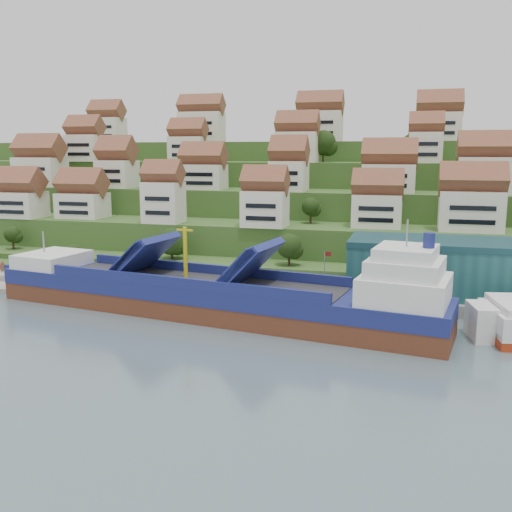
% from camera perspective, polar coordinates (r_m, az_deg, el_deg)
% --- Properties ---
extents(ground, '(300.00, 300.00, 0.00)m').
position_cam_1_polar(ground, '(100.84, -4.33, -5.76)').
color(ground, slate).
rests_on(ground, ground).
extents(quay, '(180.00, 14.00, 2.20)m').
position_cam_1_polar(quay, '(110.21, 8.21, -3.84)').
color(quay, gray).
rests_on(quay, ground).
extents(hillside, '(260.00, 128.00, 31.00)m').
position_cam_1_polar(hillside, '(198.17, 5.81, 5.33)').
color(hillside, '#2D4C1E').
rests_on(hillside, ground).
extents(hillside_village, '(154.97, 63.92, 29.54)m').
position_cam_1_polar(hillside_village, '(157.13, 2.78, 9.33)').
color(hillside_village, white).
rests_on(hillside_village, ground).
extents(hillside_trees, '(137.33, 61.88, 30.49)m').
position_cam_1_polar(hillside_trees, '(143.15, 1.83, 6.40)').
color(hillside_trees, '#203913').
rests_on(hillside_trees, ground).
extents(flagpole, '(1.28, 0.16, 8.00)m').
position_cam_1_polar(flagpole, '(104.33, 6.91, -1.36)').
color(flagpole, gray).
rests_on(flagpole, quay).
extents(cargo_ship, '(82.63, 24.91, 18.16)m').
position_cam_1_polar(cargo_ship, '(98.38, -3.75, -4.10)').
color(cargo_ship, '#5A2D1B').
rests_on(cargo_ship, ground).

